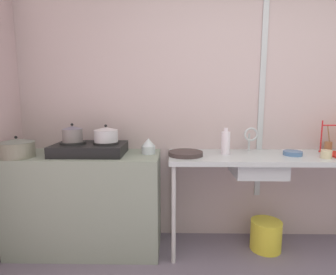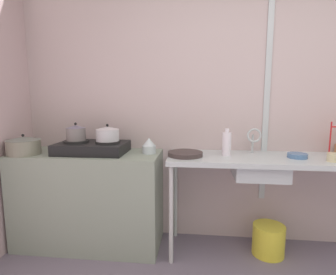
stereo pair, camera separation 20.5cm
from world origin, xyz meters
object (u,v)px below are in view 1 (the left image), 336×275
(pot_beside_stove, at_px, (17,148))
(bottle_by_sink, at_px, (226,143))
(sink_basin, at_px, (257,165))
(utensil_jar, at_px, (328,146))
(stove, at_px, (90,149))
(pot_on_right_burner, at_px, (106,134))
(bucket_on_floor, at_px, (266,235))
(frying_pan, at_px, (186,154))
(pot_on_left_burner, at_px, (72,134))
(cup_by_rack, at_px, (326,154))
(percolator, at_px, (148,146))
(faucet, at_px, (251,136))
(small_bowl_on_drainboard, at_px, (293,153))

(pot_beside_stove, relative_size, bottle_by_sink, 1.23)
(sink_basin, relative_size, utensil_jar, 1.76)
(stove, xyz_separation_m, pot_beside_stove, (-0.56, -0.12, 0.03))
(pot_on_right_burner, relative_size, utensil_jar, 0.87)
(pot_beside_stove, relative_size, bucket_on_floor, 1.05)
(pot_on_right_burner, relative_size, frying_pan, 0.70)
(pot_on_left_burner, bearing_deg, utensil_jar, 5.19)
(frying_pan, bearing_deg, pot_on_left_burner, 177.86)
(frying_pan, xyz_separation_m, cup_by_rack, (1.13, -0.08, 0.02))
(percolator, bearing_deg, cup_by_rack, -6.02)
(pot_beside_stove, bearing_deg, bucket_on_floor, 3.04)
(pot_on_left_burner, height_order, faucet, pot_on_left_burner)
(pot_beside_stove, distance_m, faucet, 1.99)
(pot_on_right_burner, bearing_deg, pot_on_left_burner, -180.00)
(pot_on_right_burner, distance_m, percolator, 0.38)
(pot_beside_stove, bearing_deg, bottle_by_sink, 4.83)
(frying_pan, bearing_deg, percolator, 167.16)
(pot_on_right_burner, bearing_deg, sink_basin, -1.65)
(cup_by_rack, height_order, utensil_jar, utensil_jar)
(stove, xyz_separation_m, bottle_by_sink, (1.17, 0.03, 0.05))
(cup_by_rack, xyz_separation_m, bucket_on_floor, (-0.41, 0.11, -0.76))
(pot_on_right_burner, bearing_deg, cup_by_rack, -3.67)
(percolator, relative_size, frying_pan, 0.47)
(stove, height_order, cup_by_rack, stove)
(pot_on_left_burner, distance_m, bucket_on_floor, 1.91)
(faucet, bearing_deg, stove, -174.92)
(bucket_on_floor, bearing_deg, pot_on_left_burner, 179.69)
(faucet, distance_m, bucket_on_floor, 0.89)
(pot_on_right_burner, distance_m, bottle_by_sink, 1.03)
(sink_basin, height_order, bottle_by_sink, bottle_by_sink)
(pot_beside_stove, distance_m, frying_pan, 1.39)
(pot_on_right_burner, relative_size, bucket_on_floor, 0.76)
(cup_by_rack, bearing_deg, bucket_on_floor, 165.32)
(sink_basin, bearing_deg, bottle_by_sink, 166.63)
(pot_beside_stove, relative_size, utensil_jar, 1.21)
(faucet, relative_size, frying_pan, 0.77)
(frying_pan, bearing_deg, stove, 177.48)
(pot_on_left_burner, height_order, pot_beside_stove, pot_on_left_burner)
(small_bowl_on_drainboard, distance_m, bottle_by_sink, 0.57)
(faucet, relative_size, cup_by_rack, 2.68)
(stove, height_order, sink_basin, stove)
(pot_on_right_burner, bearing_deg, pot_beside_stove, -170.28)
(percolator, xyz_separation_m, utensil_jar, (1.65, 0.17, -0.02))
(pot_beside_stove, distance_m, utensil_jar, 2.73)
(small_bowl_on_drainboard, bearing_deg, utensil_jar, 27.12)
(sink_basin, bearing_deg, pot_on_left_burner, 178.65)
(utensil_jar, bearing_deg, pot_on_right_burner, -174.08)
(bottle_by_sink, bearing_deg, pot_on_right_burner, -178.60)
(pot_beside_stove, xyz_separation_m, bottle_by_sink, (1.73, 0.15, 0.02))
(bucket_on_floor, bearing_deg, frying_pan, -177.85)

